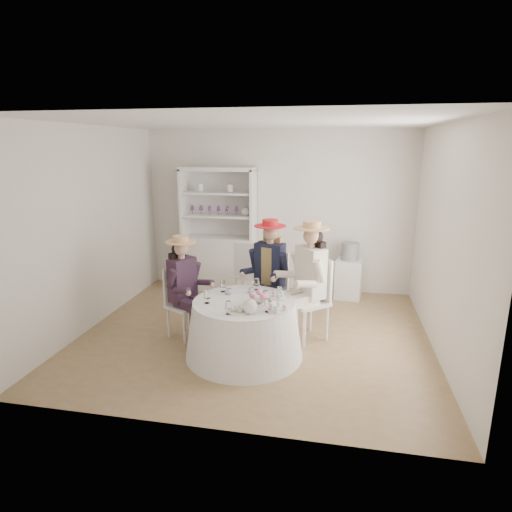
# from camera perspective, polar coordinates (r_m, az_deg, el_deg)

# --- Properties ---
(ground) EXTENTS (4.50, 4.50, 0.00)m
(ground) POSITION_cam_1_polar(r_m,az_deg,el_deg) (5.78, -0.19, -10.37)
(ground) COLOR olive
(ground) RESTS_ON ground
(ceiling) EXTENTS (4.50, 4.50, 0.00)m
(ceiling) POSITION_cam_1_polar(r_m,az_deg,el_deg) (5.25, -0.22, 17.42)
(ceiling) COLOR white
(ceiling) RESTS_ON wall_back
(wall_back) EXTENTS (4.50, 0.00, 4.50)m
(wall_back) POSITION_cam_1_polar(r_m,az_deg,el_deg) (7.30, 2.86, 5.96)
(wall_back) COLOR silver
(wall_back) RESTS_ON ground
(wall_front) EXTENTS (4.50, 0.00, 4.50)m
(wall_front) POSITION_cam_1_polar(r_m,az_deg,el_deg) (3.48, -6.62, -3.72)
(wall_front) COLOR silver
(wall_front) RESTS_ON ground
(wall_left) EXTENTS (0.00, 4.50, 4.50)m
(wall_left) POSITION_cam_1_polar(r_m,az_deg,el_deg) (6.19, -21.12, 3.46)
(wall_left) COLOR silver
(wall_left) RESTS_ON ground
(wall_right) EXTENTS (0.00, 4.50, 4.50)m
(wall_right) POSITION_cam_1_polar(r_m,az_deg,el_deg) (5.40, 23.92, 1.68)
(wall_right) COLOR silver
(wall_right) RESTS_ON ground
(tea_table) EXTENTS (1.39, 1.39, 0.68)m
(tea_table) POSITION_cam_1_polar(r_m,az_deg,el_deg) (5.12, -1.61, -9.64)
(tea_table) COLOR white
(tea_table) RESTS_ON ground
(hutch) EXTENTS (1.25, 0.51, 2.09)m
(hutch) POSITION_cam_1_polar(r_m,az_deg,el_deg) (7.39, -4.85, 1.24)
(hutch) COLOR silver
(hutch) RESTS_ON ground
(side_table) EXTENTS (0.46, 0.46, 0.64)m
(side_table) POSITION_cam_1_polar(r_m,az_deg,el_deg) (7.18, 12.24, -2.96)
(side_table) COLOR silver
(side_table) RESTS_ON ground
(hatbox) EXTENTS (0.29, 0.29, 0.28)m
(hatbox) POSITION_cam_1_polar(r_m,az_deg,el_deg) (7.05, 12.44, 0.61)
(hatbox) COLOR black
(hatbox) RESTS_ON side_table
(guest_left) EXTENTS (0.57, 0.52, 1.35)m
(guest_left) POSITION_cam_1_polar(r_m,az_deg,el_deg) (5.51, -9.62, -3.38)
(guest_left) COLOR silver
(guest_left) RESTS_ON ground
(guest_mid) EXTENTS (0.56, 0.61, 1.49)m
(guest_mid) POSITION_cam_1_polar(r_m,az_deg,el_deg) (5.76, 1.76, -1.51)
(guest_mid) COLOR silver
(guest_mid) RESTS_ON ground
(guest_right) EXTENTS (0.66, 0.64, 1.54)m
(guest_right) POSITION_cam_1_polar(r_m,az_deg,el_deg) (5.40, 7.03, -2.44)
(guest_right) COLOR silver
(guest_right) RESTS_ON ground
(spare_chair) EXTENTS (0.47, 0.47, 1.04)m
(spare_chair) POSITION_cam_1_polar(r_m,az_deg,el_deg) (6.57, -0.91, -2.11)
(spare_chair) COLOR silver
(spare_chair) RESTS_ON ground
(teacup_a) EXTENTS (0.09, 0.09, 0.06)m
(teacup_a) POSITION_cam_1_polar(r_m,az_deg,el_deg) (5.20, -3.67, -4.79)
(teacup_a) COLOR white
(teacup_a) RESTS_ON tea_table
(teacup_b) EXTENTS (0.09, 0.09, 0.06)m
(teacup_b) POSITION_cam_1_polar(r_m,az_deg,el_deg) (5.24, -0.70, -4.62)
(teacup_b) COLOR white
(teacup_b) RESTS_ON tea_table
(teacup_c) EXTENTS (0.10, 0.10, 0.06)m
(teacup_c) POSITION_cam_1_polar(r_m,az_deg,el_deg) (5.13, 1.23, -5.08)
(teacup_c) COLOR white
(teacup_c) RESTS_ON tea_table
(flower_bowl) EXTENTS (0.29, 0.29, 0.06)m
(flower_bowl) POSITION_cam_1_polar(r_m,az_deg,el_deg) (4.95, 0.81, -5.87)
(flower_bowl) COLOR white
(flower_bowl) RESTS_ON tea_table
(flower_arrangement) EXTENTS (0.20, 0.20, 0.07)m
(flower_arrangement) POSITION_cam_1_polar(r_m,az_deg,el_deg) (4.84, 0.44, -5.47)
(flower_arrangement) COLOR pink
(flower_arrangement) RESTS_ON tea_table
(table_teapot) EXTENTS (0.23, 0.16, 0.17)m
(table_teapot) POSITION_cam_1_polar(r_m,az_deg,el_deg) (4.62, -0.76, -6.74)
(table_teapot) COLOR white
(table_teapot) RESTS_ON tea_table
(sandwich_plate) EXTENTS (0.24, 0.24, 0.05)m
(sandwich_plate) POSITION_cam_1_polar(r_m,az_deg,el_deg) (4.68, -2.39, -7.29)
(sandwich_plate) COLOR white
(sandwich_plate) RESTS_ON tea_table
(cupcake_stand) EXTENTS (0.23, 0.23, 0.22)m
(cupcake_stand) POSITION_cam_1_polar(r_m,az_deg,el_deg) (4.68, 2.91, -6.41)
(cupcake_stand) COLOR white
(cupcake_stand) RESTS_ON tea_table
(stemware_set) EXTENTS (0.88, 0.91, 0.15)m
(stemware_set) POSITION_cam_1_polar(r_m,az_deg,el_deg) (4.96, -1.64, -5.22)
(stemware_set) COLOR white
(stemware_set) RESTS_ON tea_table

